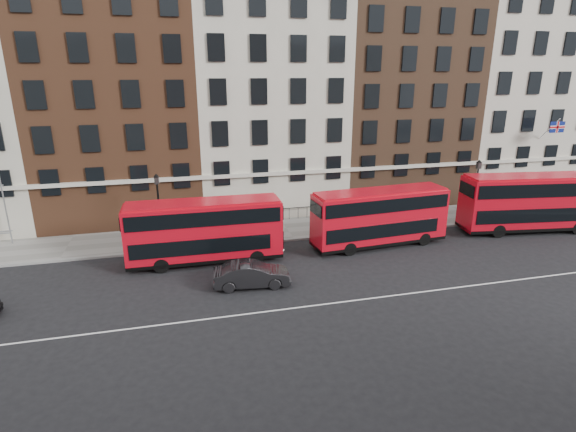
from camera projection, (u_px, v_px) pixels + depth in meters
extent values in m
plane|color=black|center=(328.00, 287.00, 27.01)|extent=(120.00, 120.00, 0.00)
cube|color=gray|center=(286.00, 229.00, 36.68)|extent=(80.00, 5.00, 0.15)
cube|color=gray|center=(294.00, 239.00, 34.37)|extent=(80.00, 0.30, 0.16)
cube|color=white|center=(339.00, 302.00, 25.16)|extent=(70.00, 0.12, 0.01)
cube|color=brown|center=(115.00, 88.00, 37.29)|extent=(12.80, 10.00, 22.00)
cube|color=#B6B2A0|center=(266.00, 104.00, 40.70)|extent=(12.80, 10.00, 19.00)
cube|color=brown|center=(396.00, 91.00, 43.35)|extent=(12.80, 10.00, 21.00)
cube|color=beige|center=(509.00, 95.00, 46.45)|extent=(12.80, 10.00, 20.00)
cube|color=red|center=(205.00, 231.00, 29.82)|extent=(10.18, 2.55, 3.82)
cube|color=black|center=(206.00, 256.00, 30.37)|extent=(10.18, 2.59, 0.23)
cube|color=black|center=(201.00, 240.00, 29.96)|extent=(9.02, 2.61, 1.02)
cube|color=black|center=(204.00, 214.00, 29.46)|extent=(9.80, 2.62, 0.97)
cube|color=red|center=(203.00, 203.00, 29.22)|extent=(9.89, 2.35, 0.17)
cube|color=black|center=(280.00, 235.00, 31.17)|extent=(0.11, 2.13, 1.26)
cube|color=black|center=(280.00, 221.00, 30.85)|extent=(0.10, 1.84, 0.41)
cylinder|color=black|center=(257.00, 257.00, 30.08)|extent=(0.97, 0.28, 0.97)
cylinder|color=black|center=(252.00, 245.00, 32.09)|extent=(0.97, 0.28, 0.97)
cylinder|color=black|center=(161.00, 266.00, 28.73)|extent=(0.97, 0.28, 0.97)
cylinder|color=black|center=(162.00, 253.00, 30.73)|extent=(0.97, 0.28, 0.97)
cube|color=red|center=(380.00, 217.00, 32.74)|extent=(10.19, 3.19, 3.77)
cube|color=black|center=(378.00, 240.00, 33.29)|extent=(10.20, 3.23, 0.23)
cube|color=black|center=(376.00, 226.00, 32.85)|extent=(9.06, 3.18, 1.00)
cube|color=black|center=(381.00, 202.00, 32.38)|extent=(9.82, 3.24, 0.96)
cube|color=red|center=(381.00, 191.00, 32.15)|extent=(9.89, 2.98, 0.17)
cube|color=black|center=(437.00, 220.00, 34.51)|extent=(0.25, 2.10, 1.24)
cube|color=black|center=(439.00, 207.00, 34.20)|extent=(0.22, 1.82, 0.40)
cylinder|color=black|center=(424.00, 239.00, 33.30)|extent=(0.97, 0.34, 0.96)
cylinder|color=black|center=(408.00, 230.00, 35.23)|extent=(0.97, 0.34, 0.96)
cylinder|color=black|center=(350.00, 249.00, 31.44)|extent=(0.97, 0.34, 0.96)
cylinder|color=black|center=(337.00, 239.00, 33.37)|extent=(0.97, 0.34, 0.96)
cube|color=red|center=(531.00, 202.00, 35.69)|extent=(11.19, 4.02, 4.12)
cube|color=black|center=(527.00, 225.00, 36.28)|extent=(11.19, 4.07, 0.25)
cube|color=black|center=(526.00, 211.00, 35.87)|extent=(9.96, 3.94, 1.09)
cube|color=black|center=(534.00, 187.00, 35.29)|extent=(10.79, 4.05, 1.04)
cube|color=red|center=(535.00, 176.00, 35.04)|extent=(10.85, 3.78, 0.19)
cylinder|color=black|center=(558.00, 219.00, 37.75)|extent=(1.07, 0.43, 1.04)
cylinder|color=black|center=(498.00, 231.00, 34.83)|extent=(1.07, 0.43, 1.04)
cylinder|color=black|center=(483.00, 222.00, 37.04)|extent=(1.07, 0.43, 1.04)
imported|color=black|center=(252.00, 275.00, 26.85)|extent=(4.73, 2.00, 1.52)
cylinder|color=black|center=(160.00, 214.00, 32.57)|extent=(0.14, 0.14, 4.60)
cylinder|color=black|center=(162.00, 240.00, 33.19)|extent=(0.32, 0.32, 0.60)
cube|color=#262626|center=(157.00, 180.00, 31.79)|extent=(0.32, 0.32, 0.55)
cone|color=black|center=(156.00, 175.00, 31.68)|extent=(0.44, 0.44, 0.25)
cylinder|color=black|center=(475.00, 195.00, 37.59)|extent=(0.14, 0.14, 4.60)
cylinder|color=black|center=(472.00, 218.00, 38.20)|extent=(0.32, 0.32, 0.60)
cube|color=#262626|center=(479.00, 165.00, 36.80)|extent=(0.32, 0.32, 0.55)
cone|color=black|center=(479.00, 161.00, 36.70)|extent=(0.44, 0.44, 0.25)
cylinder|color=black|center=(537.00, 201.00, 39.53)|extent=(0.12, 0.12, 2.60)
cube|color=black|center=(541.00, 184.00, 38.90)|extent=(0.25, 0.30, 0.75)
sphere|color=red|center=(543.00, 182.00, 38.68)|extent=(0.14, 0.14, 0.14)
sphere|color=#0C9919|center=(542.00, 187.00, 38.81)|extent=(0.14, 0.14, 0.14)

